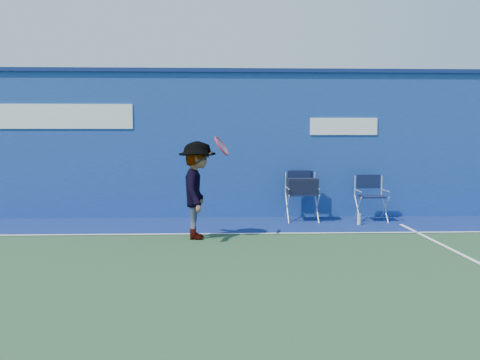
{
  "coord_description": "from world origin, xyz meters",
  "views": [
    {
      "loc": [
        1.06,
        -5.5,
        1.71
      ],
      "look_at": [
        1.36,
        2.6,
        1.0
      ],
      "focal_mm": 38.0,
      "sensor_mm": 36.0,
      "label": 1
    }
  ],
  "objects_px": {
    "directors_chair_right": "(371,207)",
    "directors_chair_left": "(302,200)",
    "tennis_player": "(198,190)",
    "water_bottle": "(359,219)"
  },
  "relations": [
    {
      "from": "directors_chair_right",
      "to": "directors_chair_left",
      "type": "bearing_deg",
      "value": 176.97
    },
    {
      "from": "directors_chair_right",
      "to": "tennis_player",
      "type": "height_order",
      "value": "tennis_player"
    },
    {
      "from": "water_bottle",
      "to": "tennis_player",
      "type": "distance_m",
      "value": 3.32
    },
    {
      "from": "directors_chair_right",
      "to": "water_bottle",
      "type": "distance_m",
      "value": 0.57
    },
    {
      "from": "directors_chair_left",
      "to": "water_bottle",
      "type": "xyz_separation_m",
      "value": [
        1.03,
        -0.49,
        -0.32
      ]
    },
    {
      "from": "directors_chair_right",
      "to": "tennis_player",
      "type": "relative_size",
      "value": 0.54
    },
    {
      "from": "directors_chair_left",
      "to": "tennis_player",
      "type": "height_order",
      "value": "tennis_player"
    },
    {
      "from": "directors_chair_right",
      "to": "water_bottle",
      "type": "relative_size",
      "value": 4.28
    },
    {
      "from": "water_bottle",
      "to": "tennis_player",
      "type": "relative_size",
      "value": 0.13
    },
    {
      "from": "directors_chair_left",
      "to": "directors_chair_right",
      "type": "height_order",
      "value": "directors_chair_left"
    }
  ]
}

